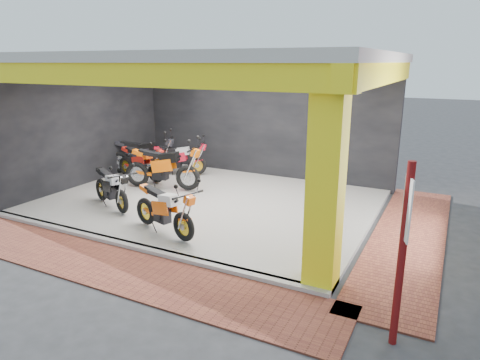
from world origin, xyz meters
name	(u,v)px	position (x,y,z in m)	size (l,w,h in m)	color
ground	(162,230)	(0.00, 0.00, 0.00)	(80.00, 80.00, 0.00)	#2D2D30
showroom_floor	(209,202)	(0.00, 2.00, 0.05)	(8.00, 6.00, 0.10)	beige
showroom_ceiling	(206,58)	(0.00, 2.00, 3.60)	(8.40, 6.40, 0.20)	beige
back_wall	(260,121)	(0.00, 5.10, 1.75)	(8.20, 0.20, 3.50)	black
left_wall	(86,125)	(-4.10, 2.00, 1.75)	(0.20, 6.20, 3.50)	black
corner_column	(326,182)	(3.75, -0.75, 1.75)	(0.50, 0.50, 3.50)	#FFEE15
header_beam_front	(118,74)	(0.00, -1.00, 3.30)	(8.40, 0.30, 0.40)	#FFEE15
header_beam_right	(383,73)	(4.00, 2.00, 3.30)	(0.30, 6.40, 0.40)	#FFEE15
floor_kerb	(130,246)	(0.00, -1.02, 0.05)	(8.00, 0.20, 0.10)	beige
paver_front	(101,263)	(0.00, -1.80, 0.01)	(9.00, 1.40, 0.03)	brown
paver_right	(408,237)	(4.80, 2.00, 0.01)	(1.40, 7.00, 0.03)	brown
signpost	(403,249)	(5.01, -1.75, 1.32)	(0.13, 0.33, 2.42)	maroon
moto_hero	(183,213)	(0.91, -0.47, 0.70)	(1.98, 0.73, 1.21)	#F5590A
moto_row_a	(121,190)	(-1.28, 0.22, 0.68)	(1.88, 0.70, 1.15)	black
moto_row_b	(188,166)	(-0.93, 2.43, 0.82)	(2.34, 0.87, 1.43)	orange
moto_row_c	(155,163)	(-2.18, 2.64, 0.72)	(2.02, 0.75, 1.23)	red
moto_row_d	(163,153)	(-2.60, 3.57, 0.78)	(2.22, 0.82, 1.36)	black
moto_row_e	(197,157)	(-1.62, 3.97, 0.69)	(1.95, 0.72, 1.19)	red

